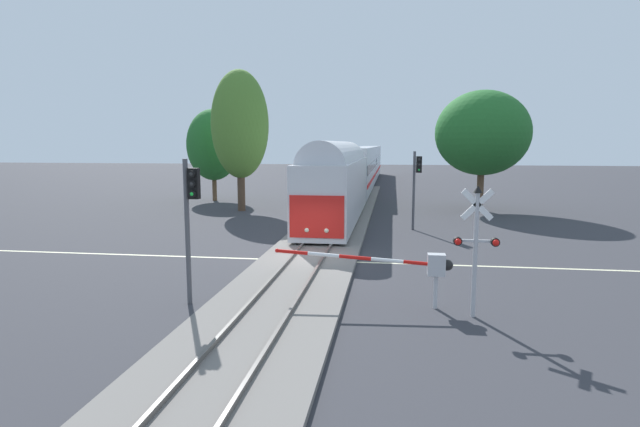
% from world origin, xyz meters
% --- Properties ---
extents(ground_plane, '(220.00, 220.00, 0.00)m').
position_xyz_m(ground_plane, '(0.00, 0.00, 0.00)').
color(ground_plane, '#333338').
extents(road_centre_stripe, '(44.00, 0.20, 0.01)m').
position_xyz_m(road_centre_stripe, '(0.00, 0.00, 0.00)').
color(road_centre_stripe, beige).
rests_on(road_centre_stripe, ground).
extents(railway_track, '(4.40, 80.00, 0.32)m').
position_xyz_m(railway_track, '(0.00, 0.00, 0.10)').
color(railway_track, slate).
rests_on(railway_track, ground).
extents(commuter_train, '(3.04, 66.51, 5.16)m').
position_xyz_m(commuter_train, '(0.00, 33.57, 2.73)').
color(commuter_train, silver).
rests_on(commuter_train, railway_track).
extents(crossing_gate_near, '(5.84, 0.40, 1.83)m').
position_xyz_m(crossing_gate_near, '(4.53, -6.19, 1.43)').
color(crossing_gate_near, '#B7B7BC').
rests_on(crossing_gate_near, ground).
extents(crossing_signal_mast, '(1.36, 0.44, 4.07)m').
position_xyz_m(crossing_signal_mast, '(6.27, -6.89, 2.49)').
color(crossing_signal_mast, '#B2B2B7').
rests_on(crossing_signal_mast, ground).
extents(traffic_signal_far_side, '(0.53, 0.38, 4.85)m').
position_xyz_m(traffic_signal_far_side, '(5.17, 9.30, 3.26)').
color(traffic_signal_far_side, '#4C4C51').
rests_on(traffic_signal_far_side, ground).
extents(traffic_signal_median, '(0.53, 0.38, 4.83)m').
position_xyz_m(traffic_signal_median, '(-2.78, -6.85, 3.24)').
color(traffic_signal_median, '#4C4C51').
rests_on(traffic_signal_median, ground).
extents(pine_left_background, '(4.91, 4.91, 8.49)m').
position_xyz_m(pine_left_background, '(-12.84, 23.48, 5.20)').
color(pine_left_background, brown).
rests_on(pine_left_background, ground).
extents(oak_far_right, '(7.35, 7.35, 9.47)m').
position_xyz_m(oak_far_right, '(10.64, 19.42, 6.14)').
color(oak_far_right, brown).
rests_on(oak_far_right, ground).
extents(oak_behind_train, '(4.50, 4.50, 11.03)m').
position_xyz_m(oak_behind_train, '(-8.20, 16.72, 6.78)').
color(oak_behind_train, '#4C3828').
rests_on(oak_behind_train, ground).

